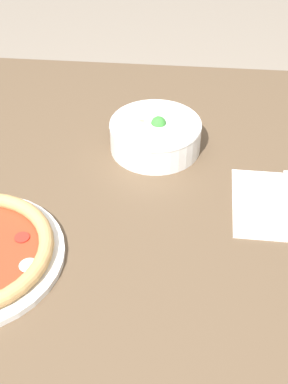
{
  "coord_description": "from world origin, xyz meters",
  "views": [
    {
      "loc": [
        0.14,
        -0.79,
        1.42
      ],
      "look_at": [
        0.07,
        -0.02,
        0.76
      ],
      "focal_mm": 50.0,
      "sensor_mm": 36.0,
      "label": 1
    }
  ],
  "objects": [
    {
      "name": "napkin",
      "position": [
        0.34,
        -0.01,
        0.74
      ],
      "size": [
        0.2,
        0.2,
        0.0
      ],
      "color": "white",
      "rests_on": "dining_table"
    },
    {
      "name": "dining_table",
      "position": [
        0.0,
        0.0,
        0.65
      ],
      "size": [
        1.21,
        1.07,
        0.74
      ],
      "color": "brown",
      "rests_on": "ground_plane"
    },
    {
      "name": "fork",
      "position": [
        0.31,
        -0.01,
        0.75
      ],
      "size": [
        0.03,
        0.17,
        0.0
      ],
      "rotation": [
        0.0,
        0.0,
        1.67
      ],
      "color": "silver",
      "rests_on": "napkin"
    },
    {
      "name": "bowl",
      "position": [
        0.08,
        0.15,
        0.78
      ],
      "size": [
        0.19,
        0.19,
        0.08
      ],
      "color": "white",
      "rests_on": "dining_table"
    }
  ]
}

